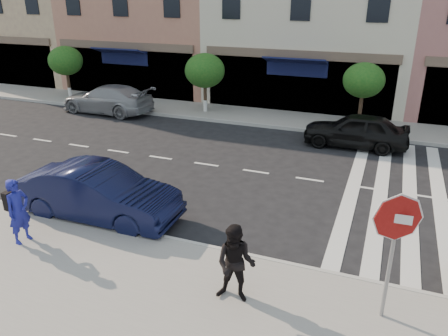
# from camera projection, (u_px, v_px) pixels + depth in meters

# --- Properties ---
(ground) EXTENTS (120.00, 120.00, 0.00)m
(ground) POSITION_uv_depth(u_px,v_px,m) (215.00, 221.00, 12.68)
(ground) COLOR black
(ground) RESTS_ON ground
(sidewalk_near) EXTENTS (60.00, 4.50, 0.15)m
(sidewalk_near) POSITION_uv_depth(u_px,v_px,m) (148.00, 298.00, 9.42)
(sidewalk_near) COLOR gray
(sidewalk_near) RESTS_ON ground
(sidewalk_far) EXTENTS (60.00, 3.00, 0.15)m
(sidewalk_far) POSITION_uv_depth(u_px,v_px,m) (297.00, 121.00, 22.14)
(sidewalk_far) COLOR gray
(sidewalk_far) RESTS_ON ground
(building_centre) EXTENTS (11.00, 9.00, 11.00)m
(building_centre) POSITION_uv_depth(u_px,v_px,m) (317.00, 3.00, 25.43)
(building_centre) COLOR beige
(building_centre) RESTS_ON ground
(street_tree_wa) EXTENTS (2.00, 2.00, 3.05)m
(street_tree_wa) POSITION_uv_depth(u_px,v_px,m) (66.00, 61.00, 25.82)
(street_tree_wa) COLOR #473323
(street_tree_wa) RESTS_ON sidewalk_far
(street_tree_wb) EXTENTS (2.10, 2.10, 3.06)m
(street_tree_wb) POSITION_uv_depth(u_px,v_px,m) (205.00, 71.00, 22.80)
(street_tree_wb) COLOR #473323
(street_tree_wb) RESTS_ON sidewalk_far
(street_tree_c) EXTENTS (1.90, 1.90, 3.04)m
(street_tree_c) POSITION_uv_depth(u_px,v_px,m) (364.00, 81.00, 20.09)
(street_tree_c) COLOR #473323
(street_tree_c) RESTS_ON sidewalk_far
(stop_sign) EXTENTS (0.96, 0.12, 2.73)m
(stop_sign) POSITION_uv_depth(u_px,v_px,m) (396.00, 231.00, 8.04)
(stop_sign) COLOR gray
(stop_sign) RESTS_ON sidewalk_near
(photographer) EXTENTS (0.49, 0.68, 1.74)m
(photographer) POSITION_uv_depth(u_px,v_px,m) (19.00, 211.00, 11.09)
(photographer) COLOR navy
(photographer) RESTS_ON sidewalk_near
(walker) EXTENTS (0.91, 0.74, 1.75)m
(walker) POSITION_uv_depth(u_px,v_px,m) (236.00, 264.00, 8.95)
(walker) COLOR black
(walker) RESTS_ON sidewalk_near
(car_near_mid) EXTENTS (4.83, 1.76, 1.58)m
(car_near_mid) POSITION_uv_depth(u_px,v_px,m) (99.00, 193.00, 12.60)
(car_near_mid) COLOR black
(car_near_mid) RESTS_ON ground
(car_far_left) EXTENTS (5.28, 2.34, 1.50)m
(car_far_left) POSITION_uv_depth(u_px,v_px,m) (107.00, 99.00, 23.63)
(car_far_left) COLOR gray
(car_far_left) RESTS_ON ground
(car_far_mid) EXTENTS (4.31, 1.74, 1.47)m
(car_far_mid) POSITION_uv_depth(u_px,v_px,m) (356.00, 130.00, 18.44)
(car_far_mid) COLOR black
(car_far_mid) RESTS_ON ground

